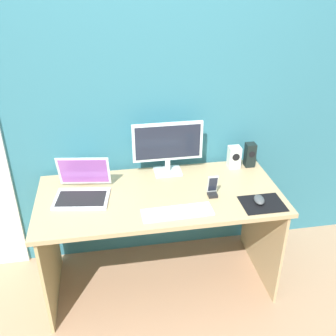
# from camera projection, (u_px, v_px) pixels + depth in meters

# --- Properties ---
(ground_plane) EXTENTS (8.00, 8.00, 0.00)m
(ground_plane) POSITION_uv_depth(u_px,v_px,m) (161.00, 280.00, 2.73)
(ground_plane) COLOR tan
(wall_back) EXTENTS (6.00, 0.04, 2.50)m
(wall_back) POSITION_uv_depth(u_px,v_px,m) (149.00, 90.00, 2.47)
(wall_back) COLOR teal
(wall_back) RESTS_ON ground_plane
(desk) EXTENTS (1.49, 0.69, 0.72)m
(desk) POSITION_uv_depth(u_px,v_px,m) (160.00, 213.00, 2.45)
(desk) COLOR tan
(desk) RESTS_ON ground_plane
(monitor) EXTENTS (0.46, 0.14, 0.36)m
(monitor) POSITION_uv_depth(u_px,v_px,m) (168.00, 146.00, 2.52)
(monitor) COLOR silver
(monitor) RESTS_ON desk
(speaker_right) EXTENTS (0.07, 0.07, 0.17)m
(speaker_right) POSITION_uv_depth(u_px,v_px,m) (250.00, 155.00, 2.66)
(speaker_right) COLOR black
(speaker_right) RESTS_ON desk
(speaker_near_monitor) EXTENTS (0.08, 0.08, 0.15)m
(speaker_near_monitor) POSITION_uv_depth(u_px,v_px,m) (234.00, 157.00, 2.65)
(speaker_near_monitor) COLOR silver
(speaker_near_monitor) RESTS_ON desk
(laptop) EXTENTS (0.36, 0.33, 0.22)m
(laptop) POSITION_uv_depth(u_px,v_px,m) (82.00, 189.00, 2.34)
(laptop) COLOR white
(laptop) RESTS_ON desk
(fishbowl) EXTENTS (0.15, 0.15, 0.15)m
(fishbowl) POSITION_uv_depth(u_px,v_px,m) (86.00, 169.00, 2.50)
(fishbowl) COLOR silver
(fishbowl) RESTS_ON desk
(keyboard_external) EXTENTS (0.41, 0.14, 0.01)m
(keyboard_external) POSITION_uv_depth(u_px,v_px,m) (177.00, 212.00, 2.20)
(keyboard_external) COLOR white
(keyboard_external) RESTS_ON desk
(mousepad) EXTENTS (0.25, 0.20, 0.00)m
(mousepad) POSITION_uv_depth(u_px,v_px,m) (262.00, 204.00, 2.28)
(mousepad) COLOR black
(mousepad) RESTS_ON desk
(mouse) EXTENTS (0.08, 0.11, 0.04)m
(mouse) POSITION_uv_depth(u_px,v_px,m) (259.00, 200.00, 2.28)
(mouse) COLOR #464A4D
(mouse) RESTS_ON mousepad
(phone_in_dock) EXTENTS (0.06, 0.05, 0.14)m
(phone_in_dock) POSITION_uv_depth(u_px,v_px,m) (213.00, 189.00, 2.34)
(phone_in_dock) COLOR black
(phone_in_dock) RESTS_ON desk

